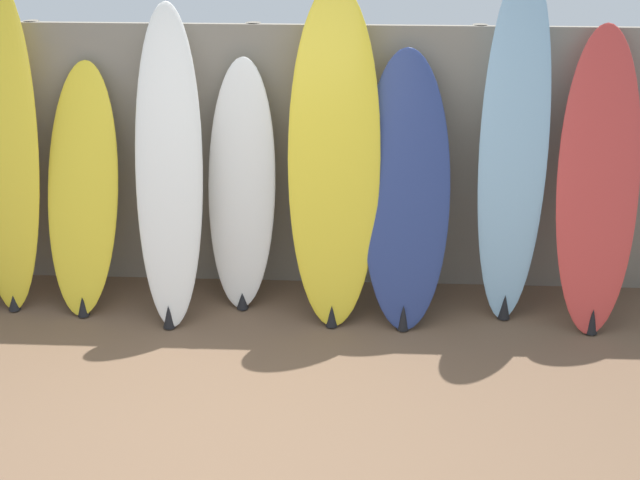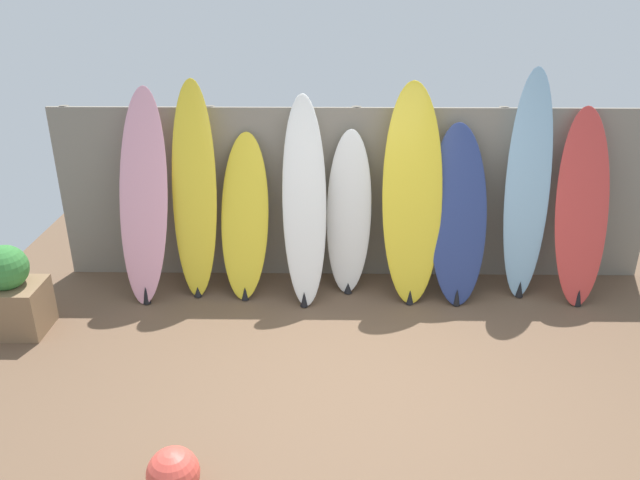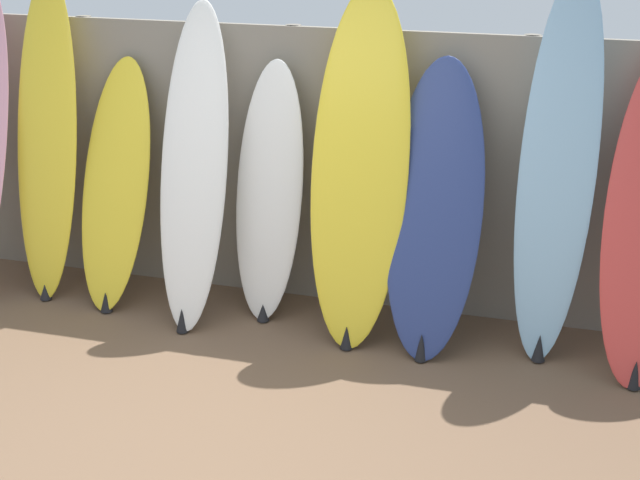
{
  "view_description": "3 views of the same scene",
  "coord_description": "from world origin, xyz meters",
  "px_view_note": "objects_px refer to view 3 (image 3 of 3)",
  "views": [
    {
      "loc": [
        0.7,
        -3.68,
        2.82
      ],
      "look_at": [
        0.5,
        0.6,
        0.93
      ],
      "focal_mm": 50.0,
      "sensor_mm": 36.0,
      "label": 1
    },
    {
      "loc": [
        -0.28,
        -4.06,
        3.06
      ],
      "look_at": [
        -0.34,
        0.65,
        0.98
      ],
      "focal_mm": 35.0,
      "sensor_mm": 36.0,
      "label": 2
    },
    {
      "loc": [
        1.66,
        -3.27,
        2.61
      ],
      "look_at": [
        0.48,
        0.94,
        0.85
      ],
      "focal_mm": 50.0,
      "sensor_mm": 36.0,
      "label": 3
    }
  ],
  "objects_px": {
    "surfboard_yellow_1": "(47,142)",
    "surfboard_yellow_2": "(115,187)",
    "surfboard_white_4": "(269,195)",
    "surfboard_yellow_5": "(360,172)",
    "surfboard_navy_6": "(434,212)",
    "surfboard_skyblue_7": "(557,175)",
    "surfboard_white_3": "(194,169)"
  },
  "relations": [
    {
      "from": "surfboard_navy_6",
      "to": "surfboard_skyblue_7",
      "type": "height_order",
      "value": "surfboard_skyblue_7"
    },
    {
      "from": "surfboard_yellow_2",
      "to": "surfboard_white_4",
      "type": "height_order",
      "value": "surfboard_white_4"
    },
    {
      "from": "surfboard_white_3",
      "to": "surfboard_skyblue_7",
      "type": "xyz_separation_m",
      "value": [
        2.16,
        0.11,
        0.11
      ]
    },
    {
      "from": "surfboard_yellow_2",
      "to": "surfboard_skyblue_7",
      "type": "relative_size",
      "value": 0.72
    },
    {
      "from": "surfboard_yellow_5",
      "to": "surfboard_white_3",
      "type": "bearing_deg",
      "value": -178.28
    },
    {
      "from": "surfboard_white_3",
      "to": "surfboard_navy_6",
      "type": "bearing_deg",
      "value": 0.43
    },
    {
      "from": "surfboard_yellow_1",
      "to": "surfboard_white_4",
      "type": "distance_m",
      "value": 1.53
    },
    {
      "from": "surfboard_white_4",
      "to": "surfboard_navy_6",
      "type": "bearing_deg",
      "value": -7.09
    },
    {
      "from": "surfboard_yellow_1",
      "to": "surfboard_yellow_5",
      "type": "bearing_deg",
      "value": -1.98
    },
    {
      "from": "surfboard_yellow_1",
      "to": "surfboard_skyblue_7",
      "type": "relative_size",
      "value": 0.95
    },
    {
      "from": "surfboard_yellow_1",
      "to": "surfboard_white_4",
      "type": "xyz_separation_m",
      "value": [
        1.51,
        0.04,
        -0.24
      ]
    },
    {
      "from": "surfboard_yellow_5",
      "to": "surfboard_white_4",
      "type": "bearing_deg",
      "value": 169.51
    },
    {
      "from": "surfboard_yellow_1",
      "to": "surfboard_yellow_2",
      "type": "relative_size",
      "value": 1.33
    },
    {
      "from": "surfboard_skyblue_7",
      "to": "surfboard_yellow_1",
      "type": "bearing_deg",
      "value": -179.94
    },
    {
      "from": "surfboard_yellow_1",
      "to": "surfboard_white_3",
      "type": "height_order",
      "value": "surfboard_yellow_1"
    },
    {
      "from": "surfboard_yellow_2",
      "to": "surfboard_white_4",
      "type": "distance_m",
      "value": 1.03
    },
    {
      "from": "surfboard_navy_6",
      "to": "surfboard_skyblue_7",
      "type": "relative_size",
      "value": 0.77
    },
    {
      "from": "surfboard_yellow_2",
      "to": "surfboard_yellow_5",
      "type": "height_order",
      "value": "surfboard_yellow_5"
    },
    {
      "from": "surfboard_yellow_2",
      "to": "surfboard_yellow_1",
      "type": "bearing_deg",
      "value": 177.1
    },
    {
      "from": "surfboard_yellow_1",
      "to": "surfboard_yellow_5",
      "type": "xyz_separation_m",
      "value": [
        2.11,
        -0.07,
        -0.0
      ]
    },
    {
      "from": "surfboard_white_3",
      "to": "surfboard_white_4",
      "type": "bearing_deg",
      "value": 18.15
    },
    {
      "from": "surfboard_white_3",
      "to": "surfboard_skyblue_7",
      "type": "bearing_deg",
      "value": 2.86
    },
    {
      "from": "surfboard_yellow_1",
      "to": "surfboard_yellow_2",
      "type": "distance_m",
      "value": 0.55
    },
    {
      "from": "surfboard_navy_6",
      "to": "surfboard_yellow_2",
      "type": "bearing_deg",
      "value": 178.12
    },
    {
      "from": "surfboard_yellow_5",
      "to": "surfboard_navy_6",
      "type": "relative_size",
      "value": 1.23
    },
    {
      "from": "surfboard_yellow_2",
      "to": "surfboard_white_4",
      "type": "relative_size",
      "value": 0.98
    },
    {
      "from": "surfboard_yellow_1",
      "to": "surfboard_skyblue_7",
      "type": "bearing_deg",
      "value": 0.06
    },
    {
      "from": "surfboard_white_4",
      "to": "surfboard_yellow_5",
      "type": "relative_size",
      "value": 0.78
    },
    {
      "from": "surfboard_white_4",
      "to": "surfboard_yellow_5",
      "type": "height_order",
      "value": "surfboard_yellow_5"
    },
    {
      "from": "surfboard_yellow_2",
      "to": "surfboard_navy_6",
      "type": "relative_size",
      "value": 0.93
    },
    {
      "from": "surfboard_yellow_1",
      "to": "surfboard_skyblue_7",
      "type": "height_order",
      "value": "surfboard_skyblue_7"
    },
    {
      "from": "surfboard_yellow_2",
      "to": "surfboard_navy_6",
      "type": "distance_m",
      "value": 2.09
    }
  ]
}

